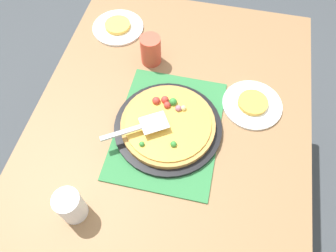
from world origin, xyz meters
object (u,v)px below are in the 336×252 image
object	(u,v)px
plate_near_left	(118,27)
served_slice_right	(253,103)
served_slice_left	(118,25)
cup_near	(71,206)
pizza_pan	(168,127)
plate_far_right	(252,105)
pizza	(168,123)
cup_corner	(151,50)
pizza_server	(140,127)

from	to	relation	value
plate_near_left	served_slice_right	bearing A→B (deg)	64.92
served_slice_left	cup_near	size ratio (longest dim) A/B	0.92
pizza_pan	plate_far_right	world-z (taller)	pizza_pan
pizza_pan	pizza	size ratio (longest dim) A/B	1.15
plate_near_left	served_slice_left	size ratio (longest dim) A/B	2.00
pizza_pan	served_slice_right	bearing A→B (deg)	120.45
plate_near_left	cup_corner	xyz separation A→B (m)	(0.15, 0.19, 0.06)
plate_far_right	cup_near	xyz separation A→B (m)	(0.52, -0.50, 0.06)
pizza	plate_far_right	size ratio (longest dim) A/B	1.50
plate_far_right	served_slice_right	world-z (taller)	served_slice_right
served_slice_right	cup_corner	world-z (taller)	cup_corner
plate_near_left	cup_corner	distance (m)	0.25
plate_near_left	plate_far_right	bearing A→B (deg)	64.92
plate_near_left	cup_corner	bearing A→B (deg)	51.34
pizza	cup_corner	world-z (taller)	cup_corner
plate_far_right	served_slice_left	world-z (taller)	served_slice_left
cup_corner	pizza_server	size ratio (longest dim) A/B	0.55
pizza_server	pizza_pan	bearing A→B (deg)	122.27
pizza_server	plate_near_left	bearing A→B (deg)	-154.46
pizza	served_slice_left	bearing A→B (deg)	-144.29
served_slice_right	cup_near	distance (m)	0.72
pizza	served_slice_right	xyz separation A→B (m)	(-0.16, 0.28, -0.02)
cup_near	cup_corner	distance (m)	0.66
served_slice_right	cup_corner	bearing A→B (deg)	-107.73
pizza_pan	cup_near	bearing A→B (deg)	-31.47
pizza	served_slice_left	xyz separation A→B (m)	(-0.45, -0.32, -0.02)
pizza	cup_near	bearing A→B (deg)	-31.19
cup_corner	pizza	bearing A→B (deg)	24.33
served_slice_right	cup_near	world-z (taller)	cup_near
plate_near_left	pizza_server	distance (m)	0.56
pizza_pan	cup_corner	world-z (taller)	cup_corner
plate_near_left	cup_near	size ratio (longest dim) A/B	1.83
cup_near	pizza_server	xyz separation A→B (m)	(-0.30, 0.13, 0.01)
pizza_pan	cup_near	size ratio (longest dim) A/B	3.17
served_slice_right	pizza	bearing A→B (deg)	-59.98
served_slice_left	cup_near	world-z (taller)	cup_near
served_slice_right	cup_corner	xyz separation A→B (m)	(-0.13, -0.42, 0.04)
cup_corner	pizza_server	world-z (taller)	cup_corner
pizza_pan	served_slice_right	xyz separation A→B (m)	(-0.17, 0.28, 0.01)
plate_far_right	served_slice_right	size ratio (longest dim) A/B	2.00
served_slice_right	pizza_server	bearing A→B (deg)	-59.13
plate_far_right	cup_near	size ratio (longest dim) A/B	1.83
plate_far_right	cup_corner	world-z (taller)	cup_corner
served_slice_right	pizza_server	distance (m)	0.43
pizza	served_slice_right	world-z (taller)	pizza
served_slice_right	pizza_server	size ratio (longest dim) A/B	0.51
pizza_pan	plate_near_left	size ratio (longest dim) A/B	1.73
pizza	served_slice_left	world-z (taller)	pizza
served_slice_left	served_slice_right	world-z (taller)	same
pizza	pizza_pan	bearing A→B (deg)	20.25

